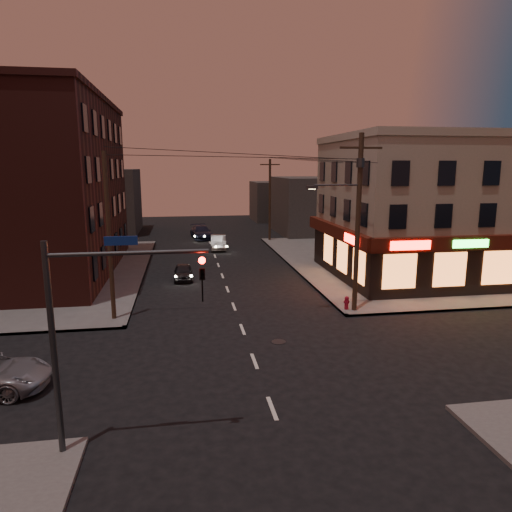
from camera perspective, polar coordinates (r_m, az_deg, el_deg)
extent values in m
plane|color=black|center=(20.42, -0.20, -13.02)|extent=(120.00, 120.00, 0.00)
cube|color=#514F4C|center=(43.64, 19.65, -0.45)|extent=(24.00, 28.00, 0.15)
cube|color=tan|center=(37.22, 21.49, 5.43)|extent=(15.00, 12.00, 10.00)
cube|color=tan|center=(37.14, 22.08, 13.51)|extent=(15.20, 12.20, 0.50)
cube|color=black|center=(32.76, 26.33, -1.49)|extent=(15.12, 0.25, 3.40)
cube|color=black|center=(34.52, 10.38, 0.09)|extent=(0.25, 12.12, 3.40)
cube|color=#44140A|center=(32.21, 26.91, 1.53)|extent=(15.60, 0.50, 0.90)
cube|color=#44140A|center=(34.12, 10.01, 3.04)|extent=(0.50, 12.60, 0.90)
cube|color=#FF140C|center=(29.18, 18.76, 1.26)|extent=(2.60, 0.06, 0.55)
cube|color=#26FF3F|center=(31.25, 25.26, 1.40)|extent=(2.40, 0.06, 0.50)
cube|color=#FF140C|center=(30.50, 11.86, 2.03)|extent=(0.06, 2.60, 0.55)
cube|color=orange|center=(32.28, 25.63, -1.42)|extent=(12.40, 0.08, 2.20)
cube|color=orange|center=(33.52, 10.71, -0.07)|extent=(0.08, 8.40, 2.20)
cube|color=#431A15|center=(39.20, -26.61, 7.48)|extent=(12.00, 20.00, 13.00)
cube|color=#3F3D3A|center=(59.08, 7.54, 6.34)|extent=(10.00, 12.00, 7.00)
cube|color=#3F3D3A|center=(61.40, -18.73, 6.49)|extent=(9.00, 10.00, 8.00)
cube|color=#3F3D3A|center=(72.16, 2.80, 6.88)|extent=(8.00, 8.00, 6.00)
cylinder|color=#382619|center=(26.27, 12.60, 3.86)|extent=(0.28, 0.28, 10.00)
cube|color=#382619|center=(26.09, 13.00, 13.04)|extent=(2.40, 0.12, 0.12)
cylinder|color=#333538|center=(26.08, 12.93, 11.29)|extent=(0.44, 0.44, 0.50)
cylinder|color=#333538|center=(25.64, 10.08, 8.72)|extent=(2.60, 0.10, 0.10)
cube|color=#333538|center=(25.22, 7.03, 8.54)|extent=(0.60, 0.25, 0.18)
cube|color=#FFD88C|center=(25.23, 7.03, 8.31)|extent=(0.35, 0.15, 0.04)
cylinder|color=#382619|center=(51.46, 1.74, 7.01)|extent=(0.26, 0.26, 9.00)
cylinder|color=#382619|center=(25.48, -17.88, 2.23)|extent=(0.24, 0.24, 9.00)
cylinder|color=#333538|center=(14.30, -23.94, -11.02)|extent=(0.18, 0.18, 6.40)
cylinder|color=#333538|center=(13.11, -15.59, 0.36)|extent=(4.40, 0.12, 0.12)
imported|color=black|center=(13.13, -6.77, -1.52)|extent=(0.16, 0.20, 1.00)
sphere|color=#FF0C05|center=(12.96, -6.77, -0.55)|extent=(0.20, 0.20, 0.20)
cube|color=navy|center=(13.07, -16.54, 1.83)|extent=(0.90, 0.05, 0.25)
imported|color=black|center=(34.63, -9.08, -1.97)|extent=(1.40, 3.43, 1.16)
imported|color=slate|center=(46.85, -4.75, 1.71)|extent=(1.76, 4.40, 1.42)
imported|color=black|center=(54.06, -6.85, 2.98)|extent=(2.72, 5.39, 1.50)
cylinder|color=maroon|center=(27.29, 11.25, -5.90)|extent=(0.29, 0.29, 0.62)
sphere|color=maroon|center=(27.19, 11.27, -5.21)|extent=(0.25, 0.25, 0.25)
cylinder|color=maroon|center=(27.25, 11.26, -5.65)|extent=(0.35, 0.22, 0.12)
cylinder|color=maroon|center=(27.25, 11.26, -5.65)|extent=(0.22, 0.35, 0.12)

